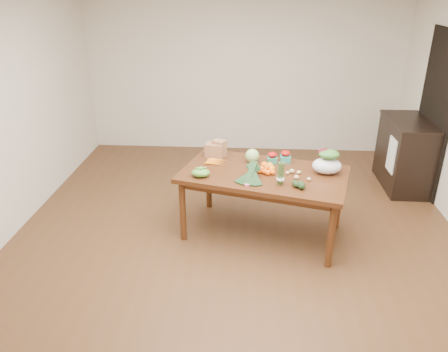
# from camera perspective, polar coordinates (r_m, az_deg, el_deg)

# --- Properties ---
(floor) EXTENTS (6.00, 6.00, 0.00)m
(floor) POSITION_cam_1_polar(r_m,az_deg,el_deg) (4.78, 1.55, -9.06)
(floor) COLOR #51321B
(floor) RESTS_ON ground
(room_walls) EXTENTS (5.02, 6.02, 2.70)m
(room_walls) POSITION_cam_1_polar(r_m,az_deg,el_deg) (4.19, 1.75, 6.56)
(room_walls) COLOR silver
(room_walls) RESTS_ON floor
(dining_table) EXTENTS (1.92, 1.38, 0.75)m
(dining_table) POSITION_cam_1_polar(r_m,az_deg,el_deg) (4.83, 5.08, -3.59)
(dining_table) COLOR #472410
(dining_table) RESTS_ON floor
(doorway_dark) EXTENTS (0.02, 1.00, 2.10)m
(doorway_dark) POSITION_cam_1_polar(r_m,az_deg,el_deg) (6.27, 25.78, 7.31)
(doorway_dark) COLOR black
(doorway_dark) RESTS_ON floor
(cabinet) EXTENTS (0.52, 1.02, 0.94)m
(cabinet) POSITION_cam_1_polar(r_m,az_deg,el_deg) (6.40, 22.50, 2.70)
(cabinet) COLOR black
(cabinet) RESTS_ON floor
(dish_towel) EXTENTS (0.02, 0.28, 0.45)m
(dish_towel) POSITION_cam_1_polar(r_m,az_deg,el_deg) (6.06, 21.02, 2.59)
(dish_towel) COLOR white
(dish_towel) RESTS_ON cabinet
(paper_bag) EXTENTS (0.32, 0.29, 0.19)m
(paper_bag) POSITION_cam_1_polar(r_m,az_deg,el_deg) (5.03, -1.21, 3.59)
(paper_bag) COLOR #9A6845
(paper_bag) RESTS_ON dining_table
(cabbage) EXTENTS (0.16, 0.16, 0.16)m
(cabbage) POSITION_cam_1_polar(r_m,az_deg,el_deg) (4.89, 3.71, 2.65)
(cabbage) COLOR #B1D57B
(cabbage) RESTS_ON dining_table
(strawberry_basket_a) EXTENTS (0.13, 0.13, 0.10)m
(strawberry_basket_a) POSITION_cam_1_polar(r_m,az_deg,el_deg) (4.91, 6.32, 2.28)
(strawberry_basket_a) COLOR red
(strawberry_basket_a) RESTS_ON dining_table
(strawberry_basket_b) EXTENTS (0.14, 0.14, 0.10)m
(strawberry_basket_b) POSITION_cam_1_polar(r_m,az_deg,el_deg) (4.95, 8.03, 2.43)
(strawberry_basket_b) COLOR red
(strawberry_basket_b) RESTS_ON dining_table
(orange_a) EXTENTS (0.08, 0.08, 0.08)m
(orange_a) POSITION_cam_1_polar(r_m,az_deg,el_deg) (4.75, 5.30, 1.44)
(orange_a) COLOR orange
(orange_a) RESTS_ON dining_table
(orange_b) EXTENTS (0.07, 0.07, 0.07)m
(orange_b) POSITION_cam_1_polar(r_m,az_deg,el_deg) (4.74, 6.00, 1.34)
(orange_b) COLOR orange
(orange_b) RESTS_ON dining_table
(orange_c) EXTENTS (0.08, 0.08, 0.08)m
(orange_c) POSITION_cam_1_polar(r_m,az_deg,el_deg) (4.67, 6.23, 0.96)
(orange_c) COLOR orange
(orange_c) RESTS_ON dining_table
(mandarin_cluster) EXTENTS (0.22, 0.22, 0.09)m
(mandarin_cluster) POSITION_cam_1_polar(r_m,az_deg,el_deg) (4.64, 5.61, 0.94)
(mandarin_cluster) COLOR orange
(mandarin_cluster) RESTS_ON dining_table
(carrots) EXTENTS (0.26, 0.24, 0.03)m
(carrots) POSITION_cam_1_polar(r_m,az_deg,el_deg) (4.88, -1.01, 1.88)
(carrots) COLOR orange
(carrots) RESTS_ON dining_table
(snap_pea_bag) EXTENTS (0.19, 0.15, 0.09)m
(snap_pea_bag) POSITION_cam_1_polar(r_m,az_deg,el_deg) (4.53, -3.07, 0.44)
(snap_pea_bag) COLOR #609833
(snap_pea_bag) RESTS_ON dining_table
(kale_bunch) EXTENTS (0.41, 0.47, 0.16)m
(kale_bunch) POSITION_cam_1_polar(r_m,az_deg,el_deg) (4.40, 3.40, 0.17)
(kale_bunch) COLOR black
(kale_bunch) RESTS_ON dining_table
(asparagus_bundle) EXTENTS (0.11, 0.13, 0.26)m
(asparagus_bundle) POSITION_cam_1_polar(r_m,az_deg,el_deg) (4.35, 7.42, 0.35)
(asparagus_bundle) COLOR #5A7F3A
(asparagus_bundle) RESTS_ON dining_table
(potato_a) EXTENTS (0.05, 0.04, 0.04)m
(potato_a) POSITION_cam_1_polar(r_m,az_deg,el_deg) (4.63, 8.29, 0.42)
(potato_a) COLOR tan
(potato_a) RESTS_ON dining_table
(potato_b) EXTENTS (0.05, 0.05, 0.05)m
(potato_b) POSITION_cam_1_polar(r_m,az_deg,el_deg) (4.54, 9.46, -0.16)
(potato_b) COLOR #D4C87A
(potato_b) RESTS_ON dining_table
(potato_c) EXTENTS (0.05, 0.04, 0.04)m
(potato_c) POSITION_cam_1_polar(r_m,az_deg,el_deg) (4.66, 9.74, 0.47)
(potato_c) COLOR tan
(potato_c) RESTS_ON dining_table
(potato_d) EXTENTS (0.06, 0.05, 0.05)m
(potato_d) POSITION_cam_1_polar(r_m,az_deg,el_deg) (4.67, 8.87, 0.63)
(potato_d) COLOR tan
(potato_d) RESTS_ON dining_table
(potato_e) EXTENTS (0.05, 0.04, 0.04)m
(potato_e) POSITION_cam_1_polar(r_m,az_deg,el_deg) (4.53, 11.03, -0.39)
(potato_e) COLOR tan
(potato_e) RESTS_ON dining_table
(avocado_a) EXTENTS (0.10, 0.12, 0.07)m
(avocado_a) POSITION_cam_1_polar(r_m,az_deg,el_deg) (4.36, 9.34, -0.99)
(avocado_a) COLOR black
(avocado_a) RESTS_ON dining_table
(avocado_b) EXTENTS (0.11, 0.13, 0.08)m
(avocado_b) POSITION_cam_1_polar(r_m,az_deg,el_deg) (4.33, 10.03, -1.18)
(avocado_b) COLOR black
(avocado_b) RESTS_ON dining_table
(salad_bag) EXTENTS (0.36, 0.30, 0.24)m
(salad_bag) POSITION_cam_1_polar(r_m,az_deg,el_deg) (4.70, 13.33, 1.69)
(salad_bag) COLOR white
(salad_bag) RESTS_ON dining_table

